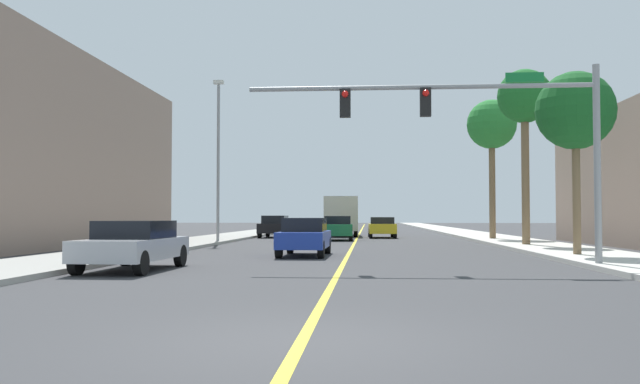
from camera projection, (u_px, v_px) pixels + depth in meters
name	position (u px, v px, depth m)	size (l,w,h in m)	color
ground	(358.00, 236.00, 49.75)	(192.00, 192.00, 0.00)	#38383A
sidewalk_left	(242.00, 235.00, 50.40)	(3.75, 168.00, 0.15)	#9E9B93
sidewalk_right	(477.00, 235.00, 49.10)	(3.75, 168.00, 0.15)	beige
lane_marking_center	(358.00, 236.00, 49.75)	(0.16, 144.00, 0.01)	yellow
traffic_signal_mast	(482.00, 120.00, 19.30)	(10.24, 0.36, 5.74)	gray
street_lamp	(218.00, 152.00, 36.42)	(0.56, 0.28, 8.86)	gray
palm_near	(575.00, 112.00, 23.56)	(2.79, 2.79, 6.51)	brown
palm_mid	(525.00, 100.00, 31.88)	(2.59, 2.59, 8.44)	brown
palm_far	(492.00, 126.00, 40.16)	(2.99, 2.99, 8.43)	brown
car_blue	(305.00, 236.00, 24.87)	(1.77, 4.17, 1.43)	#1E389E
car_gray	(380.00, 224.00, 60.66)	(1.92, 3.97, 1.39)	slate
car_yellow	(382.00, 227.00, 45.64)	(1.91, 4.38, 1.42)	gold
car_silver	(133.00, 244.00, 18.28)	(2.01, 4.33, 1.37)	#BCBCC1
car_black	(275.00, 226.00, 46.23)	(1.96, 4.16, 1.53)	black
car_green	(338.00, 228.00, 40.83)	(1.95, 4.10, 1.50)	#196638
delivery_truck	(342.00, 215.00, 49.88)	(2.61, 8.29, 2.90)	#194799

